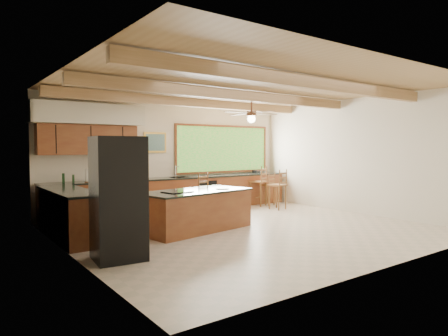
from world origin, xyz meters
TOP-DOWN VIEW (x-y plane):
  - ground at (0.00, 0.00)m, footprint 7.20×7.20m
  - room_shell at (-0.17, 0.65)m, footprint 7.27×6.54m
  - counter_run at (-0.82, 2.52)m, footprint 7.12×3.10m
  - island at (-0.94, 0.60)m, footprint 2.53×1.51m
  - refrigerator at (-3.05, -0.58)m, footprint 0.80×0.79m
  - bar_stool_a at (0.10, 2.03)m, footprint 0.44×0.44m
  - bar_stool_b at (2.38, 1.54)m, footprint 0.46×0.46m
  - bar_stool_c at (2.40, 2.39)m, footprint 0.55×0.55m
  - bar_stool_d at (2.69, 2.31)m, footprint 0.41×0.41m

SIDE VIEW (x-z plane):
  - ground at x=0.00m, z-range 0.00..0.00m
  - island at x=-0.94m, z-range -0.01..0.84m
  - counter_run at x=-0.82m, z-range -0.15..1.08m
  - bar_stool_d at x=2.69m, z-range 0.09..1.08m
  - bar_stool_a at x=0.10m, z-range 0.10..1.18m
  - bar_stool_b at x=2.38m, z-range 0.10..1.22m
  - bar_stool_c at x=2.40m, z-range 0.11..1.29m
  - refrigerator at x=-3.05m, z-range 0.00..1.89m
  - room_shell at x=-0.17m, z-range 0.70..3.72m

